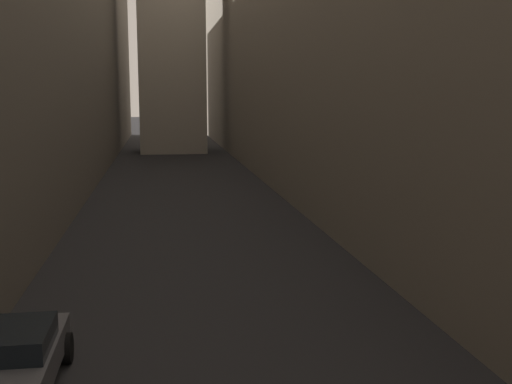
{
  "coord_description": "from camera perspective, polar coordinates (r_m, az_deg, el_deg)",
  "views": [
    {
      "loc": [
        -1.39,
        10.97,
        5.82
      ],
      "look_at": [
        0.0,
        19.87,
        4.41
      ],
      "focal_mm": 43.37,
      "sensor_mm": 36.0,
      "label": 1
    }
  ],
  "objects": [
    {
      "name": "ground_plane",
      "position": [
        37.51,
        -6.63,
        -0.05
      ],
      "size": [
        264.0,
        264.0,
        0.0
      ],
      "primitive_type": "plane",
      "color": "#232326"
    },
    {
      "name": "parked_car_left_far",
      "position": [
        13.31,
        -21.9,
        -14.29
      ],
      "size": [
        1.99,
        4.18,
        1.36
      ],
      "rotation": [
        0.0,
        0.0,
        1.57
      ],
      "color": "#4C4C51",
      "rests_on": "ground"
    }
  ]
}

